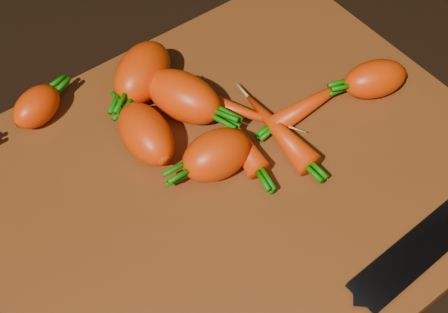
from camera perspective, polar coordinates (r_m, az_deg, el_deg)
ground at (r=0.60m, az=0.57°, el=-2.61°), size 2.00×2.00×0.01m
cutting_board at (r=0.59m, az=0.58°, el=-2.01°), size 0.50×0.40×0.01m
carrot_1 at (r=0.57m, az=-0.71°, el=0.15°), size 0.07×0.05×0.05m
carrot_2 at (r=0.62m, az=-3.70°, el=5.48°), size 0.07×0.09×0.05m
carrot_3 at (r=0.59m, az=-7.15°, el=2.08°), size 0.05×0.08×0.04m
carrot_4 at (r=0.64m, az=-7.48°, el=7.59°), size 0.09×0.08×0.05m
carrot_5 at (r=0.64m, az=-16.76°, el=4.39°), size 0.06×0.05×0.04m
carrot_6 at (r=0.66m, az=13.64°, el=6.90°), size 0.08×0.06×0.04m
carrot_7 at (r=0.60m, az=0.71°, el=2.60°), size 0.04×0.12×0.02m
carrot_8 at (r=0.64m, az=8.75°, el=5.30°), size 0.12×0.02×0.02m
carrot_9 at (r=0.60m, az=4.96°, el=2.44°), size 0.03×0.10×0.03m
carrot_10 at (r=0.62m, az=0.45°, el=4.51°), size 0.08×0.11×0.02m
knife at (r=0.58m, az=19.70°, el=-6.04°), size 0.30×0.04×0.02m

